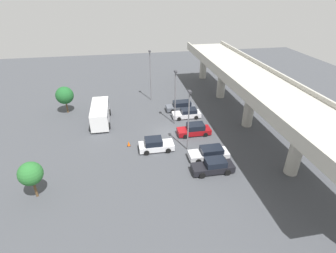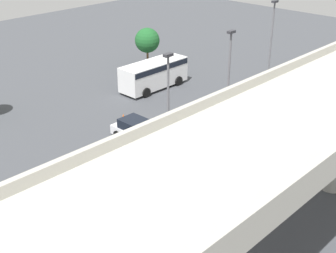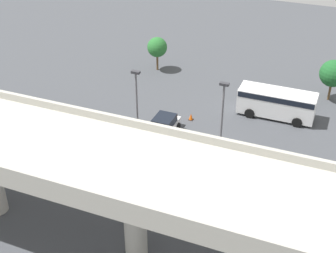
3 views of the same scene
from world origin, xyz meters
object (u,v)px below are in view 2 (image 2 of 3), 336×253
parked_car_0 (276,111)px  lamp_post_near_aisle (168,100)px  parked_car_2 (219,143)px  parked_car_4 (167,174)px  tree_front_left (147,40)px  parked_car_1 (262,123)px  lamp_post_by_overpass (271,40)px  traffic_cone (123,118)px  parked_car_5 (135,187)px  lamp_post_mid_lot (229,73)px  shuttle_bus (154,73)px  parked_car_3 (137,131)px

parked_car_0 → lamp_post_near_aisle: lamp_post_near_aisle is taller
parked_car_2 → parked_car_4: 5.88m
parked_car_0 → tree_front_left: tree_front_left is taller
parked_car_1 → lamp_post_by_overpass: size_ratio=0.50×
parked_car_1 → lamp_post_near_aisle: lamp_post_near_aisle is taller
parked_car_0 → traffic_cone: (9.49, -9.13, -0.44)m
lamp_post_by_overpass → parked_car_4: bearing=13.8°
parked_car_5 → tree_front_left: tree_front_left is taller
parked_car_2 → lamp_post_near_aisle: size_ratio=0.58×
parked_car_2 → traffic_cone: (1.42, -9.25, -0.41)m
parked_car_2 → parked_car_4: bearing=92.5°
parked_car_0 → tree_front_left: (-2.49, -18.54, 2.24)m
lamp_post_mid_lot → traffic_cone: 9.82m
parked_car_1 → parked_car_5: (13.78, -0.35, 0.06)m
parked_car_0 → shuttle_bus: (2.02, -12.95, 0.86)m
parked_car_4 → lamp_post_mid_lot: (-9.43, -2.33, 4.09)m
lamp_post_by_overpass → tree_front_left: size_ratio=2.01×
parked_car_1 → parked_car_5: bearing=88.5°
parked_car_5 → traffic_cone: 11.56m
parked_car_2 → shuttle_bus: (-6.04, -13.08, 0.89)m
parked_car_0 → parked_car_4: 13.94m
lamp_post_mid_lot → tree_front_left: 18.09m
parked_car_4 → lamp_post_mid_lot: bearing=-76.1°
parked_car_4 → tree_front_left: 25.16m
lamp_post_by_overpass → lamp_post_mid_lot: bearing=13.8°
parked_car_4 → lamp_post_by_overpass: 20.32m
parked_car_5 → lamp_post_near_aisle: (-4.91, -1.79, 3.94)m
lamp_post_near_aisle → lamp_post_by_overpass: size_ratio=0.90×
parked_car_2 → parked_car_3: 6.60m
lamp_post_near_aisle → traffic_cone: size_ratio=11.42×
parked_car_4 → parked_car_5: parked_car_5 is taller
parked_car_2 → lamp_post_near_aisle: (3.56, -1.89, 3.95)m
parked_car_2 → tree_front_left: (-10.55, -18.66, 2.27)m
tree_front_left → parked_car_1: bearing=74.5°
parked_car_3 → lamp_post_by_overpass: (-16.33, 1.43, 4.37)m
traffic_cone → parked_car_2: bearing=98.7°
lamp_post_near_aisle → shuttle_bus: bearing=-130.7°
parked_car_3 → lamp_post_mid_lot: 8.56m
shuttle_bus → lamp_post_near_aisle: 15.06m
parked_car_2 → shuttle_bus: bearing=-24.8°
lamp_post_near_aisle → tree_front_left: lamp_post_near_aisle is taller
parked_car_1 → shuttle_bus: 13.38m
tree_front_left → traffic_cone: tree_front_left is taller
parked_car_2 → parked_car_3: parked_car_3 is taller
lamp_post_near_aisle → lamp_post_mid_lot: lamp_post_mid_lot is taller
parked_car_0 → parked_car_2: bearing=90.9°
lamp_post_near_aisle → traffic_cone: bearing=-106.2°
parked_car_4 → parked_car_1: bearing=-89.9°
lamp_post_mid_lot → traffic_cone: lamp_post_mid_lot is taller
parked_car_1 → lamp_post_mid_lot: 5.04m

